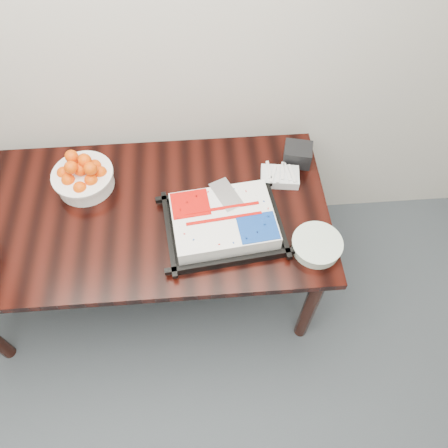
{
  "coord_description": "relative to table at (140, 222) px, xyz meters",
  "views": [
    {
      "loc": [
        0.32,
        0.79,
        2.43
      ],
      "look_at": [
        0.4,
        1.85,
        0.83
      ],
      "focal_mm": 35.0,
      "sensor_mm": 36.0,
      "label": 1
    }
  ],
  "objects": [
    {
      "name": "tangerine_bowl",
      "position": [
        -0.25,
        0.18,
        0.17
      ],
      "size": [
        0.29,
        0.29,
        0.19
      ],
      "color": "white",
      "rests_on": "table"
    },
    {
      "name": "fork_bag",
      "position": [
        0.7,
        0.14,
        0.11
      ],
      "size": [
        0.2,
        0.14,
        0.05
      ],
      "color": "silver",
      "rests_on": "table"
    },
    {
      "name": "cake_tray",
      "position": [
        0.4,
        -0.12,
        0.13
      ],
      "size": [
        0.56,
        0.46,
        0.11
      ],
      "color": "black",
      "rests_on": "table"
    },
    {
      "name": "napkin_box",
      "position": [
        0.8,
        0.26,
        0.14
      ],
      "size": [
        0.16,
        0.15,
        0.1
      ],
      "primitive_type": "cube",
      "rotation": [
        0.0,
        0.0,
        -0.24
      ],
      "color": "black",
      "rests_on": "table"
    },
    {
      "name": "plate_stack",
      "position": [
        0.8,
        -0.26,
        0.11
      ],
      "size": [
        0.22,
        0.22,
        0.05
      ],
      "color": "white",
      "rests_on": "table"
    },
    {
      "name": "table",
      "position": [
        0.0,
        0.0,
        0.0
      ],
      "size": [
        1.8,
        0.9,
        0.75
      ],
      "color": "black",
      "rests_on": "ground"
    }
  ]
}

